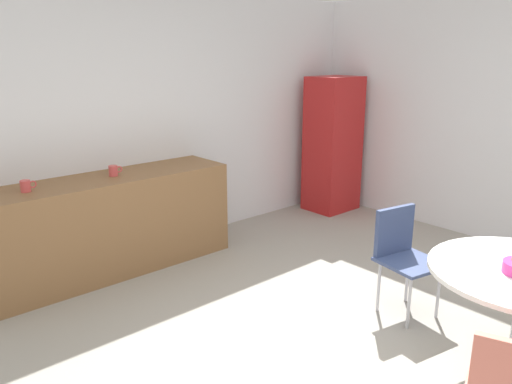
{
  "coord_description": "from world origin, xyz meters",
  "views": [
    {
      "loc": [
        -2.35,
        -1.54,
        2.01
      ],
      "look_at": [
        0.11,
        1.26,
        0.95
      ],
      "focal_mm": 35.34,
      "sensor_mm": 36.0,
      "label": 1
    }
  ],
  "objects_px": {
    "locker_cabinet": "(333,145)",
    "mug_green": "(114,171)",
    "chair_navy": "(402,248)",
    "mug_white": "(26,186)"
  },
  "relations": [
    {
      "from": "mug_white",
      "to": "locker_cabinet",
      "type": "bearing_deg",
      "value": -1.21
    },
    {
      "from": "locker_cabinet",
      "to": "mug_white",
      "type": "height_order",
      "value": "locker_cabinet"
    },
    {
      "from": "mug_white",
      "to": "chair_navy",
      "type": "bearing_deg",
      "value": -46.63
    },
    {
      "from": "locker_cabinet",
      "to": "mug_green",
      "type": "xyz_separation_m",
      "value": [
        -2.93,
        0.11,
        0.1
      ]
    },
    {
      "from": "locker_cabinet",
      "to": "mug_white",
      "type": "xyz_separation_m",
      "value": [
        -3.71,
        0.08,
        0.1
      ]
    },
    {
      "from": "locker_cabinet",
      "to": "chair_navy",
      "type": "xyz_separation_m",
      "value": [
        -1.64,
        -2.11,
        -0.32
      ]
    },
    {
      "from": "locker_cabinet",
      "to": "mug_white",
      "type": "bearing_deg",
      "value": 178.79
    },
    {
      "from": "locker_cabinet",
      "to": "mug_green",
      "type": "bearing_deg",
      "value": 177.94
    },
    {
      "from": "mug_green",
      "to": "locker_cabinet",
      "type": "bearing_deg",
      "value": -2.06
    },
    {
      "from": "chair_navy",
      "to": "mug_green",
      "type": "xyz_separation_m",
      "value": [
        -1.29,
        2.21,
        0.43
      ]
    }
  ]
}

